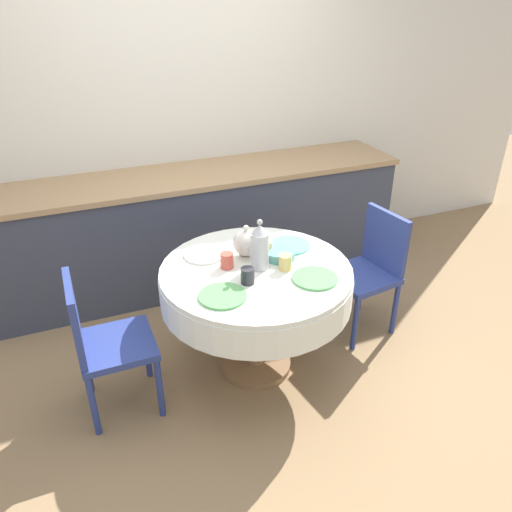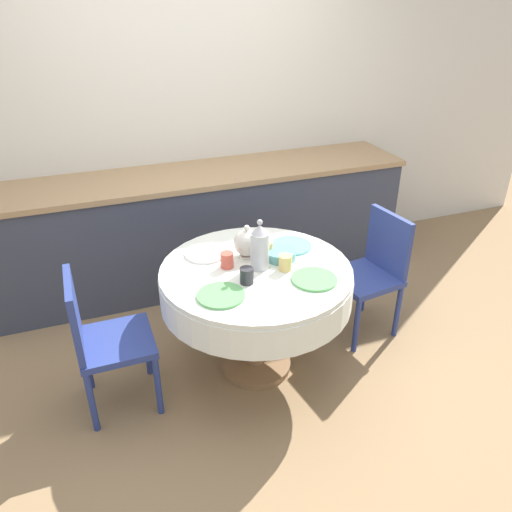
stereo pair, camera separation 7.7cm
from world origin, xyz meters
name	(u,v)px [view 2 (the right image)]	position (x,y,z in m)	size (l,w,h in m)	color
ground_plane	(256,366)	(0.00, 0.00, 0.00)	(12.00, 12.00, 0.00)	#8E704C
wall_back	(186,110)	(0.00, 1.54, 1.30)	(7.00, 0.05, 2.60)	silver
kitchen_counter	(203,227)	(0.00, 1.21, 0.46)	(3.24, 0.64, 0.91)	#383D4C
dining_table	(256,287)	(0.00, 0.00, 0.59)	(1.12, 1.12, 0.72)	olive
chair_left	(373,268)	(0.89, 0.12, 0.48)	(0.45, 0.45, 0.85)	navy
chair_right	(101,337)	(-0.90, 0.00, 0.48)	(0.40, 0.40, 0.85)	navy
plate_near_left	(221,295)	(-0.27, -0.21, 0.73)	(0.25, 0.25, 0.01)	#5BA85B
cup_near_left	(247,276)	(-0.10, -0.13, 0.77)	(0.08, 0.08, 0.09)	#28282D
plate_near_right	(314,279)	(0.25, -0.24, 0.73)	(0.25, 0.25, 0.01)	#5BA85B
cup_near_right	(285,263)	(0.15, -0.07, 0.77)	(0.08, 0.08, 0.09)	#DBB766
plate_far_left	(206,253)	(-0.22, 0.26, 0.73)	(0.25, 0.25, 0.01)	white
cup_far_left	(227,260)	(-0.15, 0.07, 0.77)	(0.08, 0.08, 0.09)	#CC4C3D
plate_far_right	(291,246)	(0.30, 0.18, 0.73)	(0.25, 0.25, 0.01)	#60BCB7
cup_far_right	(267,249)	(0.11, 0.12, 0.77)	(0.08, 0.08, 0.09)	#DBB766
coffee_carafe	(260,247)	(0.02, 0.00, 0.86)	(0.11, 0.11, 0.30)	#B2B2B7
teapot	(248,243)	(0.00, 0.15, 0.81)	(0.22, 0.16, 0.20)	silver
fruit_bowl	(281,255)	(0.18, 0.06, 0.75)	(0.18, 0.18, 0.05)	#569993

